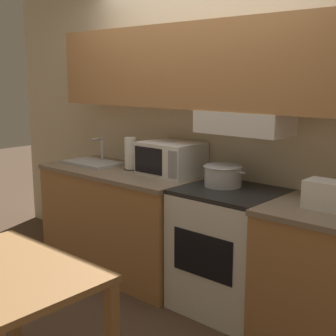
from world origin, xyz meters
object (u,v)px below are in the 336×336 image
at_px(cooking_pot, 223,175).
at_px(microwave, 171,158).
at_px(toaster, 329,195).
at_px(paper_towel_roll, 130,154).
at_px(sink_basin, 92,162).
at_px(stove_range, 229,250).
at_px(dining_table, 5,288).

xyz_separation_m(cooking_pot, microwave, (-0.55, 0.05, 0.05)).
relative_size(toaster, paper_towel_roll, 1.05).
bearing_deg(sink_basin, stove_range, 0.67).
bearing_deg(stove_range, microwave, 170.50).
xyz_separation_m(microwave, toaster, (1.38, -0.13, -0.05)).
distance_m(toaster, sink_basin, 2.22).
distance_m(cooking_pot, microwave, 0.55).
bearing_deg(paper_towel_roll, cooking_pot, 1.08).
bearing_deg(microwave, stove_range, -9.50).
xyz_separation_m(cooking_pot, paper_towel_roll, (-0.95, -0.02, 0.06)).
bearing_deg(microwave, dining_table, -78.32).
bearing_deg(microwave, cooking_pot, -5.31).
distance_m(toaster, paper_towel_roll, 1.78).
bearing_deg(paper_towel_roll, dining_table, -65.09).
xyz_separation_m(stove_range, toaster, (0.72, -0.02, 0.54)).
distance_m(microwave, toaster, 1.38).
xyz_separation_m(sink_basin, paper_towel_roll, (0.44, 0.06, 0.12)).
bearing_deg(cooking_pot, sink_basin, -176.89).
height_order(sink_basin, dining_table, sink_basin).
height_order(stove_range, paper_towel_roll, paper_towel_roll).
bearing_deg(sink_basin, microwave, 8.49).
height_order(stove_range, microwave, microwave).
bearing_deg(stove_range, sink_basin, -179.33).
height_order(cooking_pot, microwave, microwave).
bearing_deg(toaster, stove_range, 178.03).
distance_m(sink_basin, dining_table, 1.99).
bearing_deg(sink_basin, paper_towel_roll, 7.42).
bearing_deg(cooking_pot, dining_table, -96.91).
xyz_separation_m(stove_range, microwave, (-0.65, 0.11, 0.58)).
distance_m(toaster, dining_table, 1.90).
bearing_deg(toaster, sink_basin, 179.81).
relative_size(microwave, dining_table, 0.46).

